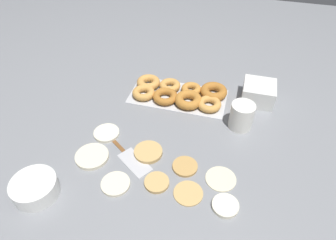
% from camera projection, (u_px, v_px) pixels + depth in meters
% --- Properties ---
extents(ground_plane, '(3.00, 3.00, 0.00)m').
position_uv_depth(ground_plane, '(165.00, 141.00, 1.10)').
color(ground_plane, gray).
extents(pancake_0, '(0.09, 0.09, 0.01)m').
position_uv_depth(pancake_0, '(188.00, 193.00, 0.93)').
color(pancake_0, tan).
rests_on(pancake_0, ground_plane).
extents(pancake_1, '(0.09, 0.09, 0.01)m').
position_uv_depth(pancake_1, '(185.00, 166.00, 1.00)').
color(pancake_1, tan).
rests_on(pancake_1, ground_plane).
extents(pancake_2, '(0.08, 0.08, 0.01)m').
position_uv_depth(pancake_2, '(157.00, 182.00, 0.96)').
color(pancake_2, tan).
rests_on(pancake_2, ground_plane).
extents(pancake_3, '(0.12, 0.12, 0.01)m').
position_uv_depth(pancake_3, '(92.00, 156.00, 1.03)').
color(pancake_3, beige).
rests_on(pancake_3, ground_plane).
extents(pancake_4, '(0.09, 0.09, 0.01)m').
position_uv_depth(pancake_4, '(116.00, 184.00, 0.95)').
color(pancake_4, beige).
rests_on(pancake_4, ground_plane).
extents(pancake_5, '(0.10, 0.10, 0.01)m').
position_uv_depth(pancake_5, '(148.00, 152.00, 1.05)').
color(pancake_5, tan).
rests_on(pancake_5, ground_plane).
extents(pancake_6, '(0.10, 0.10, 0.01)m').
position_uv_depth(pancake_6, '(221.00, 178.00, 0.97)').
color(pancake_6, beige).
rests_on(pancake_6, ground_plane).
extents(pancake_7, '(0.10, 0.10, 0.01)m').
position_uv_depth(pancake_7, '(107.00, 133.00, 1.12)').
color(pancake_7, silver).
rests_on(pancake_7, ground_plane).
extents(pancake_8, '(0.08, 0.08, 0.01)m').
position_uv_depth(pancake_8, '(225.00, 206.00, 0.89)').
color(pancake_8, silver).
rests_on(pancake_8, ground_plane).
extents(donut_tray, '(0.41, 0.20, 0.04)m').
position_uv_depth(donut_tray, '(180.00, 93.00, 1.27)').
color(donut_tray, silver).
rests_on(donut_tray, ground_plane).
extents(batter_bowl, '(0.14, 0.14, 0.06)m').
position_uv_depth(batter_bowl, '(35.00, 188.00, 0.91)').
color(batter_bowl, white).
rests_on(batter_bowl, ground_plane).
extents(container_stack, '(0.13, 0.13, 0.08)m').
position_uv_depth(container_stack, '(258.00, 93.00, 1.24)').
color(container_stack, white).
rests_on(container_stack, ground_plane).
extents(paper_cup, '(0.09, 0.09, 0.10)m').
position_uv_depth(paper_cup, '(242.00, 116.00, 1.12)').
color(paper_cup, white).
rests_on(paper_cup, ground_plane).
extents(spatula, '(0.26, 0.19, 0.01)m').
position_uv_depth(spatula, '(129.00, 157.00, 1.04)').
color(spatula, brown).
rests_on(spatula, ground_plane).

